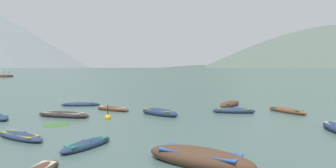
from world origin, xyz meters
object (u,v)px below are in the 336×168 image
(rowboat_3, at_px, (234,111))
(rowboat_12, at_px, (87,145))
(rowboat_11, at_px, (199,158))
(mooring_buoy, at_px, (108,117))
(rowboat_4, at_px, (64,115))
(rowboat_13, at_px, (20,136))
(rowboat_6, at_px, (287,110))
(rowboat_7, at_px, (230,104))
(rowboat_8, at_px, (81,104))
(rowboat_0, at_px, (113,109))
(rowboat_10, at_px, (160,112))

(rowboat_3, relative_size, rowboat_12, 1.17)
(rowboat_3, distance_m, rowboat_11, 13.21)
(mooring_buoy, bearing_deg, rowboat_4, 165.73)
(mooring_buoy, bearing_deg, rowboat_13, -121.49)
(rowboat_3, xyz_separation_m, rowboat_6, (4.45, 0.12, -0.00))
(rowboat_6, distance_m, rowboat_13, 19.68)
(rowboat_6, relative_size, rowboat_13, 1.05)
(rowboat_3, height_order, rowboat_7, rowboat_7)
(rowboat_6, xyz_separation_m, rowboat_8, (-18.27, 4.42, -0.04))
(rowboat_7, xyz_separation_m, rowboat_12, (-9.98, -14.07, -0.05))
(rowboat_4, distance_m, rowboat_8, 6.25)
(rowboat_3, relative_size, rowboat_7, 0.93)
(rowboat_0, distance_m, mooring_buoy, 4.14)
(rowboat_3, height_order, mooring_buoy, mooring_buoy)
(rowboat_6, height_order, rowboat_10, rowboat_10)
(rowboat_6, height_order, rowboat_11, rowboat_11)
(rowboat_12, bearing_deg, rowboat_4, 115.39)
(rowboat_0, xyz_separation_m, mooring_buoy, (0.39, -4.12, -0.04))
(rowboat_0, relative_size, rowboat_7, 0.91)
(rowboat_3, relative_size, rowboat_10, 1.03)
(rowboat_3, distance_m, rowboat_12, 13.73)
(rowboat_7, relative_size, mooring_buoy, 3.35)
(rowboat_10, xyz_separation_m, rowboat_13, (-7.24, -7.37, -0.07))
(rowboat_12, height_order, rowboat_13, rowboat_12)
(rowboat_10, height_order, rowboat_12, rowboat_10)
(rowboat_10, bearing_deg, rowboat_11, -81.65)
(rowboat_8, xyz_separation_m, rowboat_13, (0.50, -12.85, 0.00))
(rowboat_4, xyz_separation_m, rowboat_8, (-0.49, 6.23, -0.03))
(rowboat_8, xyz_separation_m, rowboat_11, (9.42, -16.99, 0.12))
(rowboat_10, xyz_separation_m, mooring_buoy, (-3.73, -1.65, -0.10))
(rowboat_3, distance_m, rowboat_10, 6.16)
(rowboat_12, bearing_deg, rowboat_11, -25.96)
(rowboat_0, height_order, rowboat_7, rowboat_7)
(rowboat_6, relative_size, rowboat_10, 1.09)
(rowboat_4, height_order, rowboat_8, rowboat_4)
(rowboat_7, bearing_deg, rowboat_10, -143.31)
(rowboat_12, bearing_deg, rowboat_0, 94.09)
(rowboat_4, xyz_separation_m, rowboat_10, (7.25, 0.75, 0.04))
(rowboat_10, distance_m, rowboat_12, 9.66)
(rowboat_8, height_order, rowboat_13, rowboat_13)
(rowboat_3, bearing_deg, rowboat_8, 161.84)
(rowboat_7, distance_m, mooring_buoy, 12.35)
(rowboat_6, bearing_deg, rowboat_13, -154.61)
(rowboat_10, bearing_deg, rowboat_0, 148.96)
(rowboat_10, distance_m, mooring_buoy, 4.08)
(rowboat_0, relative_size, rowboat_13, 0.98)
(rowboat_3, bearing_deg, rowboat_10, -171.16)
(rowboat_7, bearing_deg, rowboat_13, -138.41)
(rowboat_4, xyz_separation_m, rowboat_7, (13.93, 5.74, 0.03))
(rowboat_4, bearing_deg, rowboat_8, 94.50)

